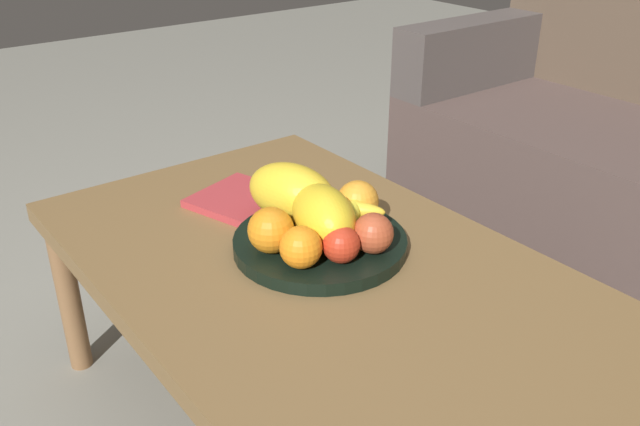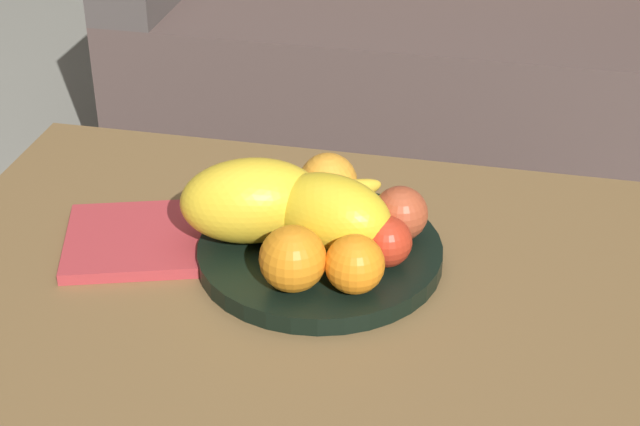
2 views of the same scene
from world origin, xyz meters
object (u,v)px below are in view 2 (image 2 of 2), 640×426
Objects in this scene: coffee_table at (344,306)px; melon_large_front at (331,214)px; fruit_bowl at (320,253)px; couch at (497,34)px; apple_right at (386,241)px; orange_right at (293,259)px; banana_bunch at (336,201)px; magazine at (159,239)px; apple_left at (400,214)px; melon_smaller_beside at (252,201)px; orange_front at (355,264)px; orange_left at (328,182)px.

melon_large_front is (-0.03, 0.03, 0.12)m from coffee_table.
coffee_table is 0.08m from fruit_bowl.
couch is at bearing 84.27° from coffee_table.
melon_large_front is 2.51× the size of apple_right.
orange_right reaches higher than coffee_table.
apple_right is 0.43× the size of banana_bunch.
magazine is (-0.26, 0.03, 0.05)m from coffee_table.
orange_right reaches higher than apple_left.
apple_right is at bearing -96.80° from apple_left.
couch reaches higher than melon_smaller_beside.
couch is at bearing 85.50° from orange_front.
apple_left is 0.33m from magazine.
melon_smaller_beside is at bearing -129.99° from orange_left.
coffee_table is 0.67× the size of couch.
couch is at bearing 54.43° from magazine.
banana_bunch is at bearing 132.74° from apple_right.
apple_left is at bearing 83.20° from apple_right.
fruit_bowl is 0.11m from orange_right.
melon_large_front is 0.10m from orange_front.
melon_large_front is 0.25m from magazine.
melon_smaller_beside is at bearing -146.23° from banana_bunch.
melon_large_front is at bearing 129.83° from coffee_table.
melon_large_front is 0.11m from melon_smaller_beside.
apple_left is at bearing -9.56° from magazine.
apple_left is (-0.07, -1.16, 0.18)m from couch.
fruit_bowl is 0.11m from orange_left.
banana_bunch is at bearing 83.43° from orange_right.
apple_left is (0.11, -0.06, -0.00)m from orange_left.
coffee_table is at bearing -69.23° from orange_left.
couch reaches higher than fruit_bowl.
fruit_bowl is 4.37× the size of orange_front.
melon_large_front is (-0.15, -1.21, 0.20)m from couch.
orange_left is at bearing 7.85° from magazine.
couch is at bearing 82.30° from orange_right.
melon_smaller_beside reaches higher than orange_right.
coffee_table is at bearing 112.54° from orange_front.
orange_left is at bearing 111.29° from orange_front.
magazine is at bearing -107.82° from couch.
banana_bunch is at bearing 108.00° from coffee_table.
couch is 5.25× the size of fruit_bowl.
melon_smaller_beside is 0.75× the size of magazine.
orange_front is 0.17m from banana_bunch.
melon_large_front is (0.01, -0.00, 0.06)m from fruit_bowl.
coffee_table is 0.18m from orange_left.
fruit_bowl is 0.08m from banana_bunch.
apple_right is at bearing -14.49° from melon_large_front.
melon_large_front is 0.89× the size of melon_smaller_beside.
orange_right is (-0.07, -0.01, 0.00)m from orange_front.
coffee_table is at bearing -168.32° from apple_right.
melon_smaller_beside reaches higher than orange_left.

